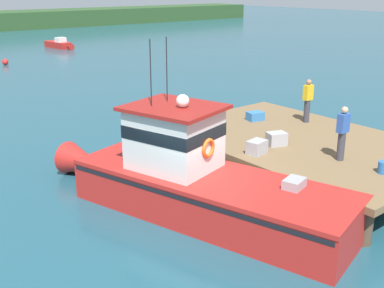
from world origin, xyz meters
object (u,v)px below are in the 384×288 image
main_fishing_boat (193,178)px  crate_stack_mid_dock (276,139)px  mooring_buoy_inshore (5,62)px  deckhand_further_back (308,100)px  crate_single_far (257,147)px  crate_single_by_cleat (255,116)px  moored_boat_mid_harbor (59,44)px  deckhand_by_the_boat (342,132)px  bait_bucket (384,167)px

main_fishing_boat → crate_stack_mid_dock: 3.60m
main_fishing_boat → mooring_buoy_inshore: size_ratio=20.81×
crate_stack_mid_dock → deckhand_further_back: deckhand_further_back is taller
crate_single_far → crate_single_by_cleat: size_ratio=1.00×
main_fishing_boat → moored_boat_mid_harbor: size_ratio=2.30×
deckhand_by_the_boat → deckhand_further_back: same height
crate_single_far → mooring_buoy_inshore: 29.83m
bait_bucket → deckhand_further_back: deckhand_further_back is taller
crate_single_by_cleat → deckhand_by_the_boat: 4.86m
deckhand_by_the_boat → mooring_buoy_inshore: 31.72m
main_fishing_boat → deckhand_further_back: main_fishing_boat is taller
crate_single_far → main_fishing_boat: bearing=178.6°
main_fishing_boat → deckhand_further_back: bearing=10.7°
crate_stack_mid_dock → bait_bucket: bearing=-82.8°
crate_stack_mid_dock → moored_boat_mid_harbor: (9.18, 36.76, -1.04)m
deckhand_further_back → moored_boat_mid_harbor: (6.22, 35.64, -1.69)m
crate_stack_mid_dock → mooring_buoy_inshore: crate_stack_mid_dock is taller
deckhand_by_the_boat → moored_boat_mid_harbor: deckhand_by_the_boat is taller
crate_stack_mid_dock → mooring_buoy_inshore: bearing=87.5°
main_fishing_boat → deckhand_further_back: size_ratio=6.09×
main_fishing_boat → bait_bucket: main_fishing_boat is taller
deckhand_by_the_boat → mooring_buoy_inshore: deckhand_by_the_boat is taller
main_fishing_boat → crate_single_far: size_ratio=16.54×
bait_bucket → deckhand_by_the_boat: 1.54m
deckhand_further_back → mooring_buoy_inshore: 28.52m
deckhand_by_the_boat → deckhand_further_back: bearing=51.9°
crate_single_by_cleat → mooring_buoy_inshore: (-0.38, 27.02, -1.12)m
crate_single_by_cleat → crate_single_far: bearing=-135.6°
crate_single_far → bait_bucket: crate_single_far is taller
deckhand_by_the_boat → moored_boat_mid_harbor: 39.89m
crate_single_by_cleat → deckhand_further_back: 2.03m
main_fishing_boat → crate_single_by_cleat: bearing=26.7°
crate_single_far → bait_bucket: size_ratio=1.76×
crate_single_by_cleat → deckhand_by_the_boat: size_ratio=0.37×
crate_single_by_cleat → deckhand_further_back: deckhand_further_back is taller
main_fishing_boat → crate_single_far: (2.48, -0.06, 0.40)m
moored_boat_mid_harbor → crate_single_far: bearing=-105.5°
crate_single_far → mooring_buoy_inshore: size_ratio=1.26×
crate_single_far → moored_boat_mid_harbor: bearing=74.5°
bait_bucket → mooring_buoy_inshore: size_ratio=0.71×
moored_boat_mid_harbor → mooring_buoy_inshore: bearing=-137.6°
crate_single_far → crate_single_by_cleat: (2.75, 2.69, -0.05)m
crate_stack_mid_dock → bait_bucket: size_ratio=1.76×
deckhand_by_the_boat → deckhand_further_back: size_ratio=1.00×
crate_single_by_cleat → bait_bucket: size_ratio=1.76×
crate_single_far → deckhand_by_the_boat: 2.55m
crate_single_far → deckhand_further_back: 4.30m
mooring_buoy_inshore → bait_bucket: bearing=-91.4°
main_fishing_boat → deckhand_by_the_boat: (3.99, -2.01, 1.05)m
bait_bucket → moored_boat_mid_harbor: size_ratio=0.08×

